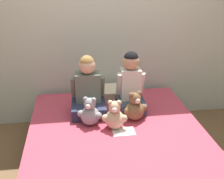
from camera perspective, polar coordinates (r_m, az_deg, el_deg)
name	(u,v)px	position (r m, az deg, el deg)	size (l,w,h in m)	color
ground_plane	(118,168)	(2.88, 1.13, -15.66)	(14.00, 14.00, 0.00)	brown
wall_behind_bed	(103,21)	(3.35, -1.75, 13.75)	(8.00, 0.06, 2.50)	beige
bed	(118,151)	(2.75, 1.16, -12.44)	(1.68, 2.00, 0.40)	#473828
child_on_left	(88,91)	(2.92, -4.90, -0.30)	(0.36, 0.39, 0.62)	#282D47
child_on_right	(131,85)	(2.95, 3.81, 0.95)	(0.30, 0.31, 0.64)	#384251
teddy_bear_held_by_left_child	(90,113)	(2.73, -4.49, -4.81)	(0.23, 0.18, 0.29)	#939399
teddy_bear_held_by_right_child	(135,108)	(2.82, 4.65, -3.77)	(0.25, 0.19, 0.30)	brown
teddy_bear_between_children	(115,117)	(2.66, 0.52, -5.52)	(0.24, 0.18, 0.29)	#D1B78E
pillow_at_headboard	(107,93)	(3.32, -1.05, -0.66)	(0.51, 0.32, 0.11)	beige
sign_card	(124,132)	(2.66, 2.38, -8.54)	(0.21, 0.15, 0.00)	white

